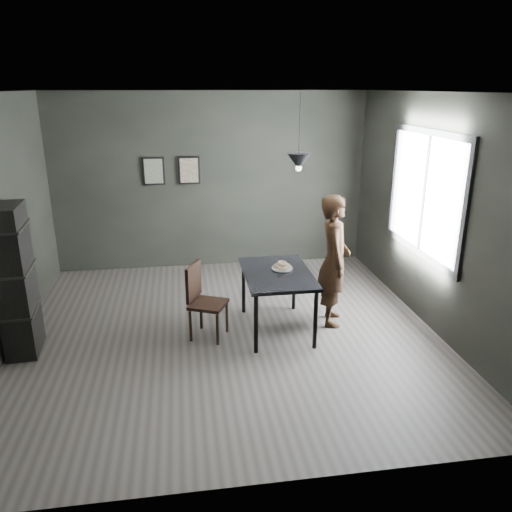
{
  "coord_description": "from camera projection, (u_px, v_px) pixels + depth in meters",
  "views": [
    {
      "loc": [
        -0.49,
        -5.48,
        2.86
      ],
      "look_at": [
        0.35,
        0.05,
        0.95
      ],
      "focal_mm": 35.0,
      "sensor_mm": 36.0,
      "label": 1
    }
  ],
  "objects": [
    {
      "name": "pendant_lamp",
      "position": [
        299.0,
        161.0,
        5.67
      ],
      "size": [
        0.28,
        0.28,
        0.86
      ],
      "color": "black",
      "rests_on": "ground"
    },
    {
      "name": "back_wall",
      "position": [
        212.0,
        182.0,
        8.0
      ],
      "size": [
        5.0,
        0.1,
        2.8
      ],
      "primitive_type": "cube",
      "color": "black",
      "rests_on": "ground"
    },
    {
      "name": "window_assembly",
      "position": [
        424.0,
        194.0,
        6.14
      ],
      "size": [
        0.04,
        1.96,
        1.56
      ],
      "color": "white",
      "rests_on": "ground"
    },
    {
      "name": "wood_chair",
      "position": [
        202.0,
        296.0,
        5.87
      ],
      "size": [
        0.52,
        0.52,
        0.91
      ],
      "rotation": [
        0.0,
        0.0,
        -0.42
      ],
      "color": "black",
      "rests_on": "ground"
    },
    {
      "name": "shelf_unit",
      "position": [
        16.0,
        281.0,
        5.42
      ],
      "size": [
        0.36,
        0.58,
        1.69
      ],
      "primitive_type": "cube",
      "rotation": [
        0.0,
        0.0,
        0.07
      ],
      "color": "black",
      "rests_on": "ground"
    },
    {
      "name": "ground",
      "position": [
        228.0,
        332.0,
        6.12
      ],
      "size": [
        5.0,
        5.0,
        0.0
      ],
      "primitive_type": "plane",
      "color": "#3A3532",
      "rests_on": "ground"
    },
    {
      "name": "white_plate",
      "position": [
        282.0,
        269.0,
        6.05
      ],
      "size": [
        0.23,
        0.23,
        0.01
      ],
      "primitive_type": "cylinder",
      "color": "silver",
      "rests_on": "cafe_table"
    },
    {
      "name": "cafe_table",
      "position": [
        277.0,
        278.0,
        5.99
      ],
      "size": [
        0.8,
        1.2,
        0.75
      ],
      "color": "black",
      "rests_on": "ground"
    },
    {
      "name": "donut_pile",
      "position": [
        282.0,
        266.0,
        6.04
      ],
      "size": [
        0.21,
        0.21,
        0.09
      ],
      "rotation": [
        0.0,
        0.0,
        0.4
      ],
      "color": "beige",
      "rests_on": "white_plate"
    },
    {
      "name": "framed_print_left",
      "position": [
        154.0,
        171.0,
        7.78
      ],
      "size": [
        0.34,
        0.04,
        0.44
      ],
      "color": "black",
      "rests_on": "ground"
    },
    {
      "name": "woman",
      "position": [
        334.0,
        261.0,
        6.13
      ],
      "size": [
        0.52,
        0.67,
        1.65
      ],
      "primitive_type": "imported",
      "rotation": [
        0.0,
        0.0,
        1.35
      ],
      "color": "black",
      "rests_on": "ground"
    },
    {
      "name": "ceiling",
      "position": [
        224.0,
        92.0,
        5.21
      ],
      "size": [
        5.0,
        5.0,
        0.02
      ],
      "color": "silver",
      "rests_on": "ground"
    },
    {
      "name": "framed_print_right",
      "position": [
        189.0,
        170.0,
        7.86
      ],
      "size": [
        0.34,
        0.04,
        0.44
      ],
      "color": "black",
      "rests_on": "ground"
    }
  ]
}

